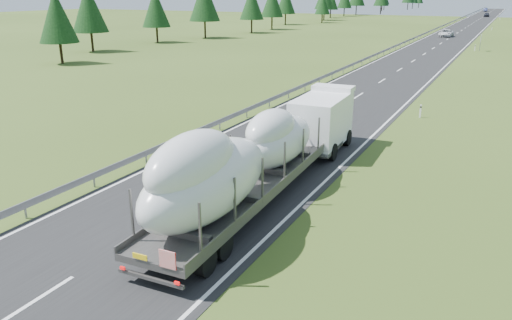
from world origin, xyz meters
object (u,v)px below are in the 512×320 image
at_px(distant_van, 446,33).
at_px(distant_car_blue, 485,10).
at_px(highway_sign, 481,40).
at_px(boat_truck, 260,151).
at_px(distant_car_dark, 487,15).

relative_size(distant_van, distant_car_blue, 1.11).
relative_size(highway_sign, distant_van, 0.48).
distance_m(highway_sign, distant_car_blue, 175.99).
bearing_deg(distant_car_blue, highway_sign, -91.18).
relative_size(boat_truck, distant_van, 3.62).
bearing_deg(distant_van, boat_truck, -86.07).
distance_m(boat_truck, distant_van, 95.09).
bearing_deg(highway_sign, boat_truck, -93.78).
distance_m(highway_sign, distant_van, 26.79).
bearing_deg(boat_truck, distant_van, 92.23).
height_order(boat_truck, distant_car_dark, boat_truck).
xyz_separation_m(boat_truck, distant_car_blue, (-5.16, 245.27, -1.53)).
xyz_separation_m(boat_truck, distant_car_dark, (-1.48, 191.40, -1.57)).
bearing_deg(distant_van, highway_sign, -70.24).
distance_m(boat_truck, distant_car_dark, 191.41).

